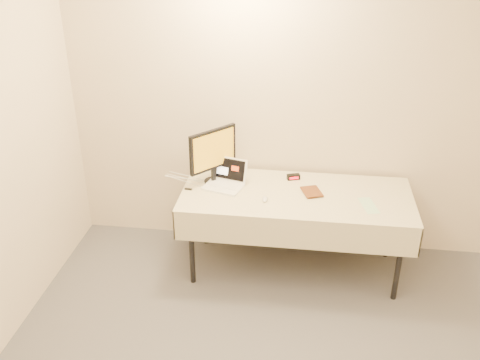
# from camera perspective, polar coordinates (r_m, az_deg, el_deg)

# --- Properties ---
(back_wall) EXTENTS (4.00, 0.10, 2.70)m
(back_wall) POSITION_cam_1_polar(r_m,az_deg,el_deg) (4.51, 6.66, 8.15)
(back_wall) COLOR beige
(back_wall) RESTS_ON ground
(table) EXTENTS (1.86, 0.81, 0.74)m
(table) POSITION_cam_1_polar(r_m,az_deg,el_deg) (4.37, 6.03, -2.18)
(table) COLOR black
(table) RESTS_ON ground
(laptop) EXTENTS (0.37, 0.35, 0.21)m
(laptop) POSITION_cam_1_polar(r_m,az_deg,el_deg) (4.43, -1.52, 0.06)
(laptop) COLOR white
(laptop) RESTS_ON table
(monitor) EXTENTS (0.33, 0.36, 0.47)m
(monitor) POSITION_cam_1_polar(r_m,az_deg,el_deg) (4.39, -2.90, 2.99)
(monitor) COLOR black
(monitor) RESTS_ON table
(book) EXTENTS (0.14, 0.06, 0.19)m
(book) POSITION_cam_1_polar(r_m,az_deg,el_deg) (4.30, 6.84, -0.37)
(book) COLOR #964D1B
(book) RESTS_ON table
(alarm_clock) EXTENTS (0.12, 0.08, 0.04)m
(alarm_clock) POSITION_cam_1_polar(r_m,az_deg,el_deg) (4.56, 5.72, 0.34)
(alarm_clock) COLOR black
(alarm_clock) RESTS_ON table
(clicker) EXTENTS (0.04, 0.09, 0.02)m
(clicker) POSITION_cam_1_polar(r_m,az_deg,el_deg) (4.22, 2.68, -2.05)
(clicker) COLOR silver
(clicker) RESTS_ON table
(paper_form) EXTENTS (0.16, 0.27, 0.00)m
(paper_form) POSITION_cam_1_polar(r_m,az_deg,el_deg) (4.27, 13.57, -2.65)
(paper_form) COLOR #ACD8AC
(paper_form) RESTS_ON table
(usb_dongle) EXTENTS (0.06, 0.03, 0.01)m
(usb_dongle) POSITION_cam_1_polar(r_m,az_deg,el_deg) (4.40, -5.54, -0.97)
(usb_dongle) COLOR black
(usb_dongle) RESTS_ON table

